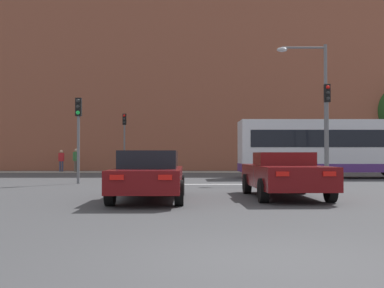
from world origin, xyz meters
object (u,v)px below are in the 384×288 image
object	(u,v)px
traffic_light_far_left	(124,133)
street_lamp_junction	(316,96)
pedestrian_walking_east	(76,158)
traffic_light_near_left	(78,125)
car_saloon_left	(149,174)
car_roadster_right	(284,174)
bus_crossing_lead	(338,147)
traffic_light_near_right	(327,117)
pedestrian_waiting	(61,159)

from	to	relation	value
traffic_light_far_left	street_lamp_junction	size ratio (longest dim) A/B	0.64
traffic_light_far_left	pedestrian_walking_east	distance (m)	4.10
traffic_light_near_left	traffic_light_far_left	distance (m)	13.59
traffic_light_near_left	traffic_light_far_left	world-z (taller)	traffic_light_far_left
car_saloon_left	pedestrian_walking_east	world-z (taller)	pedestrian_walking_east
car_roadster_right	pedestrian_walking_east	world-z (taller)	pedestrian_walking_east
traffic_light_far_left	street_lamp_junction	world-z (taller)	street_lamp_junction
bus_crossing_lead	traffic_light_far_left	xyz separation A→B (m)	(-12.68, 8.71, 1.17)
car_saloon_left	pedestrian_walking_east	distance (m)	22.98
traffic_light_near_left	car_saloon_left	bearing A→B (deg)	-63.95
bus_crossing_lead	car_saloon_left	bearing A→B (deg)	-36.18
car_roadster_right	bus_crossing_lead	distance (m)	12.91
car_saloon_left	traffic_light_near_left	world-z (taller)	traffic_light_near_left
traffic_light_far_left	street_lamp_junction	bearing A→B (deg)	-47.49
traffic_light_far_left	traffic_light_near_right	size ratio (longest dim) A/B	0.96
traffic_light_near_left	street_lamp_junction	distance (m)	11.19
traffic_light_near_right	street_lamp_junction	size ratio (longest dim) A/B	0.67
traffic_light_far_left	traffic_light_near_right	bearing A→B (deg)	-50.70
bus_crossing_lead	traffic_light_near_right	world-z (taller)	traffic_light_near_right
bus_crossing_lead	pedestrian_walking_east	bearing A→B (deg)	-119.82
bus_crossing_lead	traffic_light_near_left	distance (m)	13.80
traffic_light_near_left	traffic_light_near_right	bearing A→B (deg)	1.88
pedestrian_waiting	pedestrian_walking_east	size ratio (longest dim) A/B	0.95
bus_crossing_lead	traffic_light_near_left	size ratio (longest dim) A/B	2.83
car_saloon_left	bus_crossing_lead	distance (m)	15.52
traffic_light_near_left	traffic_light_near_right	xyz separation A→B (m)	(11.02, 0.36, 0.41)
bus_crossing_lead	traffic_light_near_left	xyz separation A→B (m)	(-12.88, -4.87, 0.88)
bus_crossing_lead	traffic_light_far_left	size ratio (longest dim) A/B	2.51
traffic_light_near_right	street_lamp_junction	world-z (taller)	street_lamp_junction
bus_crossing_lead	pedestrian_waiting	distance (m)	20.18
car_saloon_left	pedestrian_walking_east	size ratio (longest dim) A/B	2.87
bus_crossing_lead	traffic_light_near_right	bearing A→B (deg)	-22.38
street_lamp_junction	pedestrian_waiting	size ratio (longest dim) A/B	4.03
bus_crossing_lead	pedestrian_walking_east	size ratio (longest dim) A/B	6.19
traffic_light_near_right	pedestrian_waiting	xyz separation A→B (m)	(-15.68, 14.47, -2.01)
car_saloon_left	traffic_light_far_left	bearing A→B (deg)	99.32
car_saloon_left	pedestrian_walking_east	xyz separation A→B (m)	(-7.15, 21.84, 0.29)
bus_crossing_lead	traffic_light_far_left	distance (m)	15.43
traffic_light_near_left	pedestrian_walking_east	xyz separation A→B (m)	(-3.42, 14.21, -1.54)
traffic_light_far_left	street_lamp_junction	distance (m)	15.93
car_roadster_right	traffic_light_near_right	distance (m)	8.32
traffic_light_far_left	bus_crossing_lead	bearing A→B (deg)	-34.50
car_roadster_right	street_lamp_junction	distance (m)	9.96
traffic_light_near_left	traffic_light_near_right	size ratio (longest dim) A/B	0.85
bus_crossing_lead	traffic_light_near_left	bearing A→B (deg)	-69.29
bus_crossing_lead	pedestrian_walking_east	distance (m)	18.79
car_roadster_right	street_lamp_junction	xyz separation A→B (m)	(3.29, 8.76, 3.40)
car_roadster_right	traffic_light_near_right	world-z (taller)	traffic_light_near_right
traffic_light_far_left	traffic_light_near_left	bearing A→B (deg)	-90.83
car_saloon_left	traffic_light_near_right	bearing A→B (deg)	47.51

